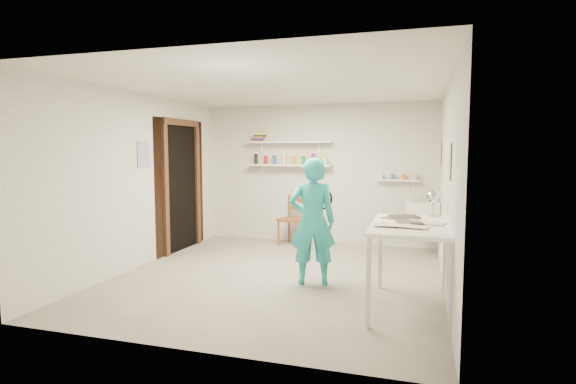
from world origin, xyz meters
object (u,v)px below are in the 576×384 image
(man, at_px, (312,221))
(desk_lamp, at_px, (434,197))
(wall_clock, at_px, (321,199))
(belfast_sink, at_px, (423,210))
(work_table, at_px, (411,267))
(wooden_chair, at_px, (292,220))

(man, bearing_deg, desk_lamp, 162.59)
(wall_clock, bearing_deg, belfast_sink, 38.30)
(wall_clock, height_order, work_table, wall_clock)
(man, bearing_deg, wooden_chair, -83.97)
(wooden_chair, relative_size, desk_lamp, 5.30)
(wooden_chair, xyz_separation_m, desk_lamp, (2.22, -2.10, 0.66))
(belfast_sink, relative_size, man, 0.39)
(belfast_sink, distance_m, wall_clock, 2.10)
(man, height_order, desk_lamp, man)
(wall_clock, xyz_separation_m, work_table, (1.10, -0.77, -0.58))
(wall_clock, bearing_deg, work_table, -51.17)
(belfast_sink, xyz_separation_m, work_table, (-0.11, -2.46, -0.26))
(wall_clock, bearing_deg, man, -122.32)
(desk_lamp, bearing_deg, man, 178.75)
(work_table, bearing_deg, desk_lamp, 67.58)
(wall_clock, relative_size, wooden_chair, 0.31)
(desk_lamp, bearing_deg, work_table, -112.42)
(wooden_chair, bearing_deg, work_table, -36.01)
(belfast_sink, height_order, wall_clock, wall_clock)
(work_table, xyz_separation_m, desk_lamp, (0.22, 0.53, 0.66))
(belfast_sink, height_order, man, man)
(work_table, relative_size, desk_lamp, 8.00)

